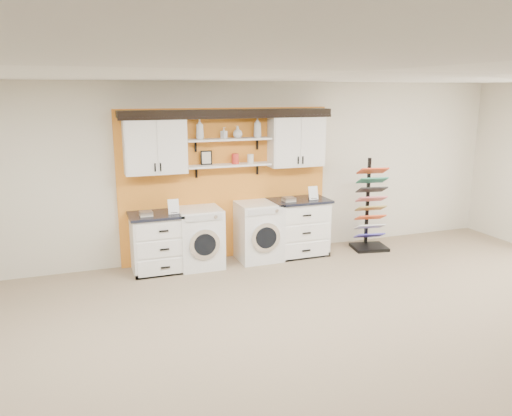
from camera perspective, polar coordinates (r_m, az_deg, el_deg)
name	(u,v)px	position (r m, az deg, el deg)	size (l,w,h in m)	color
floor	(351,385)	(4.96, 10.78, -19.22)	(10.00, 10.00, 0.00)	gray
ceiling	(366,71)	(4.21, 12.45, 15.04)	(10.00, 10.00, 0.00)	white
wall_back	(226,172)	(7.99, -3.49, 4.18)	(10.00, 10.00, 0.00)	beige
accent_panel	(226,184)	(7.99, -3.40, 2.73)	(3.40, 0.07, 2.40)	orange
upper_cabinet_left	(155,145)	(7.48, -11.48, 7.05)	(0.90, 0.35, 0.84)	white
upper_cabinet_right	(296,140)	(8.13, 4.61, 7.73)	(0.90, 0.35, 0.84)	white
shelf_lower	(229,165)	(7.78, -3.09, 4.91)	(1.32, 0.28, 0.03)	white
shelf_upper	(229,139)	(7.73, -3.12, 7.85)	(1.32, 0.28, 0.03)	white
crown_molding	(228,113)	(7.72, -3.19, 10.80)	(3.30, 0.41, 0.13)	black
picture_frame	(206,158)	(7.71, -5.70, 5.74)	(0.18, 0.02, 0.22)	black
canister_red	(235,159)	(7.79, -2.39, 5.64)	(0.11, 0.11, 0.16)	red
canister_cream	(250,159)	(7.87, -0.64, 5.66)	(0.10, 0.10, 0.14)	silver
base_cabinet_left	(161,242)	(7.62, -10.81, -3.84)	(0.91, 0.66, 0.89)	white
base_cabinet_right	(298,227)	(8.24, 4.87, -2.18)	(0.96, 0.66, 0.94)	white
washer	(199,237)	(7.71, -6.49, -3.36)	(0.66, 0.71, 0.92)	white
dryer	(258,231)	(7.98, 0.28, -2.66)	(0.67, 0.71, 0.93)	white
sample_rack	(370,220)	(8.73, 12.89, -1.36)	(0.64, 0.56, 1.55)	black
soap_bottle_a	(200,129)	(7.60, -6.44, 8.97)	(0.12, 0.12, 0.31)	silver
soap_bottle_b	(224,133)	(7.70, -3.69, 8.56)	(0.08, 0.08, 0.17)	silver
soap_bottle_c	(238,132)	(7.76, -2.11, 8.68)	(0.14, 0.14, 0.18)	silver
soap_bottle_d	(257,127)	(7.86, 0.17, 9.22)	(0.12, 0.12, 0.32)	silver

